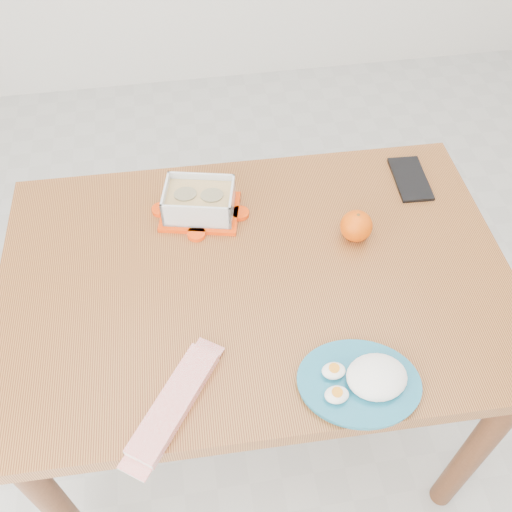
{
  "coord_description": "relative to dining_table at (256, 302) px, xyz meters",
  "views": [
    {
      "loc": [
        -0.27,
        -0.95,
        1.74
      ],
      "look_at": [
        -0.14,
        -0.19,
        0.81
      ],
      "focal_mm": 40.0,
      "sensor_mm": 36.0,
      "label": 1
    }
  ],
  "objects": [
    {
      "name": "ground",
      "position": [
        0.14,
        0.19,
        -0.64
      ],
      "size": [
        3.5,
        3.5,
        0.0
      ],
      "primitive_type": "plane",
      "color": "#B7B7B2",
      "rests_on": "ground"
    },
    {
      "name": "dining_table",
      "position": [
        0.0,
        0.0,
        0.0
      ],
      "size": [
        1.14,
        0.77,
        0.75
      ],
      "rotation": [
        0.0,
        0.0,
        -0.02
      ],
      "color": "#A6692F",
      "rests_on": "ground"
    },
    {
      "name": "food_container",
      "position": [
        -0.1,
        0.2,
        0.15
      ],
      "size": [
        0.21,
        0.18,
        0.08
      ],
      "rotation": [
        0.0,
        0.0,
        -0.22
      ],
      "color": "#FF3E07",
      "rests_on": "dining_table"
    },
    {
      "name": "orange_fruit",
      "position": [
        0.24,
        0.07,
        0.14
      ],
      "size": [
        0.07,
        0.07,
        0.07
      ],
      "primitive_type": "sphere",
      "color": "#FF6F05",
      "rests_on": "dining_table"
    },
    {
      "name": "rice_plate",
      "position": [
        0.16,
        -0.3,
        0.13
      ],
      "size": [
        0.28,
        0.28,
        0.06
      ],
      "rotation": [
        0.0,
        0.0,
        -0.23
      ],
      "color": "#176683",
      "rests_on": "dining_table"
    },
    {
      "name": "candy_bar",
      "position": [
        -0.2,
        -0.28,
        0.12
      ],
      "size": [
        0.19,
        0.23,
        0.02
      ],
      "primitive_type": "cube",
      "rotation": [
        0.0,
        0.0,
        0.96
      ],
      "color": "red",
      "rests_on": "dining_table"
    },
    {
      "name": "smartphone",
      "position": [
        0.43,
        0.23,
        0.11
      ],
      "size": [
        0.09,
        0.16,
        0.01
      ],
      "primitive_type": "cube",
      "rotation": [
        0.0,
        0.0,
        -0.06
      ],
      "color": "black",
      "rests_on": "dining_table"
    }
  ]
}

